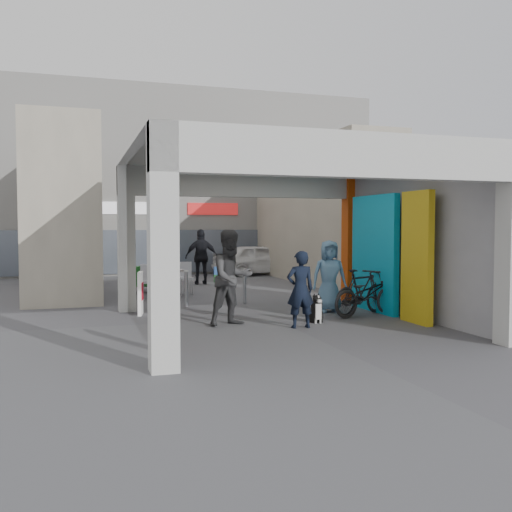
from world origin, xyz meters
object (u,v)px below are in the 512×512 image
object	(u,v)px
man_elderly	(329,276)
man_with_dog	(300,289)
bicycle_rear	(361,292)
man_crates	(202,257)
man_back_turned	(232,278)
border_collie	(316,311)
bicycle_front	(367,294)
cafe_set	(165,285)
white_van	(258,259)
produce_stand	(148,282)

from	to	relation	value
man_elderly	man_with_dog	bearing A→B (deg)	-120.12
man_elderly	bicycle_rear	bearing A→B (deg)	-43.35
man_crates	bicycle_rear	xyz separation A→B (m)	(2.04, -7.99, -0.44)
man_back_turned	man_crates	world-z (taller)	man_back_turned
man_elderly	man_crates	world-z (taller)	man_crates
border_collie	bicycle_rear	world-z (taller)	bicycle_rear
man_elderly	bicycle_front	xyz separation A→B (m)	(0.55, -0.84, -0.36)
man_elderly	man_crates	xyz separation A→B (m)	(-1.53, 7.33, 0.11)
man_with_dog	bicycle_front	xyz separation A→B (m)	(2.02, 0.94, -0.28)
cafe_set	man_crates	distance (m)	3.64
bicycle_rear	white_van	size ratio (longest dim) A/B	0.47
border_collie	man_crates	size ratio (longest dim) A/B	0.33
cafe_set	man_crates	bearing A→B (deg)	60.36
cafe_set	man_elderly	world-z (taller)	man_elderly
man_with_dog	white_van	xyz separation A→B (m)	(3.05, 12.22, -0.13)
man_back_turned	border_collie	bearing A→B (deg)	-23.22
produce_stand	man_elderly	world-z (taller)	man_elderly
man_back_turned	bicycle_rear	bearing A→B (deg)	-8.56
border_collie	white_van	size ratio (longest dim) A/B	0.17
man_crates	bicycle_rear	distance (m)	8.26
man_back_turned	man_with_dog	bearing A→B (deg)	-45.89
cafe_set	produce_stand	distance (m)	1.26
produce_stand	bicycle_rear	size ratio (longest dim) A/B	0.68
cafe_set	white_van	distance (m)	7.92
border_collie	bicycle_rear	xyz separation A→B (m)	(1.42, 0.64, 0.29)
border_collie	man_back_turned	distance (m)	1.95
man_crates	produce_stand	bearing A→B (deg)	47.61
man_back_turned	bicycle_rear	distance (m)	3.27
border_collie	man_elderly	bearing A→B (deg)	40.57
border_collie	white_van	xyz separation A→B (m)	(2.50, 11.74, 0.40)
man_with_dog	man_elderly	world-z (taller)	man_elderly
man_elderly	bicycle_front	bearing A→B (deg)	-47.43
man_with_dog	bicycle_rear	world-z (taller)	man_with_dog
produce_stand	white_van	bearing A→B (deg)	54.98
border_collie	man_elderly	distance (m)	1.70
border_collie	white_van	world-z (taller)	white_van
border_collie	man_elderly	xyz separation A→B (m)	(0.91, 1.30, 0.61)
man_with_dog	bicycle_front	size ratio (longest dim) A/B	0.83
man_with_dog	man_back_turned	bearing A→B (deg)	-26.98
cafe_set	man_with_dog	bearing A→B (deg)	-72.94
produce_stand	man_back_turned	world-z (taller)	man_back_turned
cafe_set	produce_stand	xyz separation A→B (m)	(-0.34, 1.21, -0.03)
man_elderly	bicycle_rear	distance (m)	0.89
cafe_set	bicycle_rear	size ratio (longest dim) A/B	0.90
produce_stand	white_van	world-z (taller)	white_van
man_elderly	bicycle_rear	xyz separation A→B (m)	(0.50, -0.66, -0.32)
bicycle_front	man_with_dog	bearing A→B (deg)	100.59
produce_stand	white_van	size ratio (longest dim) A/B	0.32
produce_stand	man_elderly	bearing A→B (deg)	-44.92
man_crates	man_back_turned	bearing A→B (deg)	87.58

